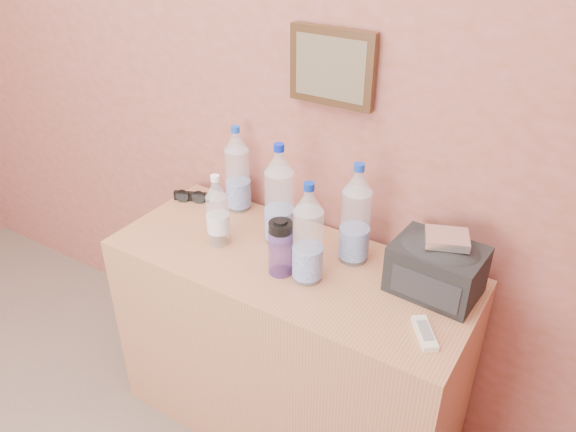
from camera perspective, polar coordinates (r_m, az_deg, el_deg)
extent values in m
plane|color=brown|center=(2.08, -3.95, 15.08)|extent=(4.00, 0.00, 4.00)
cube|color=tan|center=(2.18, 0.07, -13.08)|extent=(1.27, 0.53, 0.80)
cylinder|color=white|center=(1.95, -0.88, 1.60)|extent=(0.10, 0.10, 0.33)
cylinder|color=#0821BB|center=(1.86, -0.93, 6.98)|extent=(0.04, 0.04, 0.02)
cylinder|color=silver|center=(2.17, -5.15, 4.30)|extent=(0.09, 0.09, 0.30)
cylinder|color=blue|center=(2.10, -5.38, 8.77)|extent=(0.03, 0.03, 0.02)
cylinder|color=white|center=(1.86, 6.88, -0.36)|extent=(0.10, 0.10, 0.32)
cylinder|color=#1339B5|center=(1.77, 7.26, 4.93)|extent=(0.03, 0.03, 0.02)
cylinder|color=white|center=(1.76, 2.04, -2.35)|extent=(0.10, 0.10, 0.31)
cylinder|color=#0B2D9E|center=(1.67, 2.15, 3.01)|extent=(0.03, 0.03, 0.02)
cylinder|color=silver|center=(1.98, -7.16, 0.15)|extent=(0.08, 0.08, 0.23)
cylinder|color=white|center=(1.91, -7.43, 3.83)|extent=(0.03, 0.03, 0.02)
cylinder|color=#5E3884|center=(1.83, -0.74, -3.66)|extent=(0.08, 0.08, 0.16)
cylinder|color=black|center=(1.78, -0.77, -0.99)|extent=(0.08, 0.08, 0.04)
cube|color=silver|center=(1.68, 13.71, -11.49)|extent=(0.12, 0.14, 0.02)
cube|color=silver|center=(1.75, 15.83, -2.21)|extent=(0.16, 0.15, 0.03)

